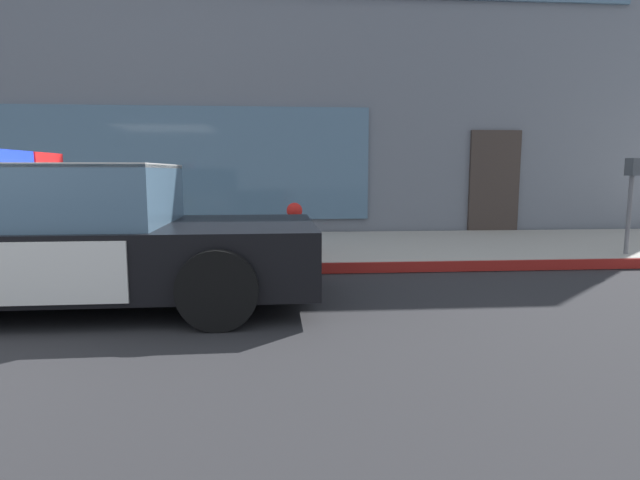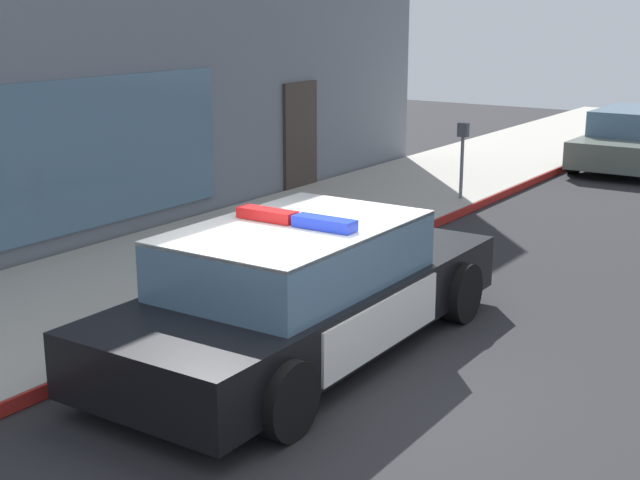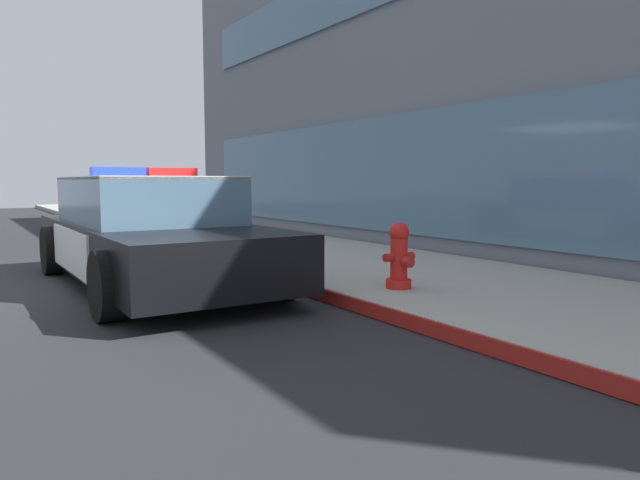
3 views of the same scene
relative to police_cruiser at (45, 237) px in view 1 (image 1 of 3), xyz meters
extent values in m
cube|color=#A39E93|center=(-0.82, 2.97, -0.61)|extent=(48.00, 3.33, 0.15)
cube|color=maroon|center=(-0.82, 1.29, -0.61)|extent=(28.80, 0.04, 0.14)
cube|color=slate|center=(0.20, 10.06, 2.81)|extent=(20.97, 10.75, 6.99)
cube|color=slate|center=(-2.31, 4.65, 0.77)|extent=(12.58, 0.08, 2.10)
cube|color=#382D28|center=(6.50, 4.65, 0.37)|extent=(1.00, 0.08, 2.10)
cube|color=black|center=(0.06, 0.00, -0.18)|extent=(5.11, 1.94, 0.60)
cube|color=silver|center=(1.69, 0.02, -0.02)|extent=(1.75, 1.87, 0.05)
cube|color=silver|center=(-0.05, 0.95, -0.18)|extent=(2.14, 0.05, 0.51)
cube|color=yellow|center=(-0.05, 0.97, -0.18)|extent=(0.22, 0.01, 0.26)
cube|color=slate|center=(-0.14, 0.00, 0.39)|extent=(2.67, 1.73, 0.60)
cube|color=silver|center=(-0.14, 0.00, 0.68)|extent=(2.67, 1.73, 0.04)
cube|color=red|center=(-0.15, 0.34, 0.76)|extent=(0.21, 0.64, 0.11)
cube|color=blue|center=(-0.14, -0.34, 0.76)|extent=(0.21, 0.64, 0.11)
cylinder|color=black|center=(1.73, 0.96, -0.34)|extent=(0.68, 0.23, 0.68)
cylinder|color=black|center=(1.75, -0.92, -0.34)|extent=(0.68, 0.23, 0.68)
cylinder|color=red|center=(2.48, 2.01, -0.48)|extent=(0.28, 0.28, 0.10)
cylinder|color=red|center=(2.48, 2.01, -0.21)|extent=(0.19, 0.19, 0.45)
sphere|color=red|center=(2.48, 2.01, 0.09)|extent=(0.22, 0.22, 0.22)
cylinder|color=#B21E19|center=(2.48, 2.01, 0.16)|extent=(0.06, 0.06, 0.05)
cylinder|color=#B21E19|center=(2.48, 1.86, -0.18)|extent=(0.09, 0.10, 0.09)
cylinder|color=#B21E19|center=(2.48, 2.15, -0.18)|extent=(0.09, 0.10, 0.09)
cylinder|color=#B21E19|center=(2.63, 2.01, -0.22)|extent=(0.10, 0.12, 0.12)
cylinder|color=slate|center=(7.17, 1.65, 0.02)|extent=(0.06, 0.06, 1.10)
cube|color=#474C51|center=(7.17, 1.65, 0.69)|extent=(0.12, 0.18, 0.24)
camera|label=1|loc=(2.26, -5.10, 0.63)|focal=28.59mm
camera|label=2|loc=(-6.97, -4.91, 2.76)|focal=49.80mm
camera|label=3|loc=(7.44, -2.10, 0.64)|focal=33.00mm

